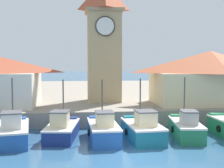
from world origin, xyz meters
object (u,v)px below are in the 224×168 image
Objects in this scene: fishing_boat_far_left at (13,131)px; warehouse_right at (210,77)px; fishing_boat_left_outer at (62,129)px; fishing_boat_center at (186,127)px; fishing_boat_mid_left at (142,129)px; clock_tower at (104,38)px; fishing_boat_left_inner at (103,130)px.

fishing_boat_far_left is 0.48× the size of warehouse_right.
fishing_boat_far_left is at bearing -167.38° from fishing_boat_left_outer.
fishing_boat_center reaches higher than fishing_boat_left_outer.
fishing_boat_mid_left reaches higher than fishing_boat_left_outer.
clock_tower is (7.11, 10.95, 7.15)m from fishing_boat_far_left.
fishing_boat_left_inner is at bearing -176.44° from fishing_boat_center.
fishing_boat_mid_left is at bearing -173.97° from fishing_boat_center.
fishing_boat_left_outer is 0.97× the size of fishing_boat_mid_left.
warehouse_right is (14.09, 7.25, 3.29)m from fishing_boat_left_outer.
fishing_boat_left_outer is 8.96m from fishing_boat_center.
clock_tower reaches higher than fishing_boat_left_outer.
fishing_boat_far_left is at bearing 177.85° from fishing_boat_left_inner.
warehouse_right reaches higher than fishing_boat_left_outer.
fishing_boat_left_inner is 0.99× the size of fishing_boat_mid_left.
fishing_boat_center is at bearing 3.56° from fishing_boat_left_inner.
fishing_boat_mid_left is 3.30m from fishing_boat_center.
fishing_boat_center is at bearing 0.68° from fishing_boat_far_left.
fishing_boat_left_outer is 0.99× the size of fishing_boat_left_inner.
fishing_boat_center is (12.22, 0.15, -0.03)m from fishing_boat_far_left.
fishing_boat_far_left is 19.39m from warehouse_right.
clock_tower reaches higher than warehouse_right.
fishing_boat_left_inner is 13.29m from clock_tower.
fishing_boat_center is (8.94, -0.59, 0.03)m from fishing_boat_left_outer.
fishing_boat_left_inner is at bearing -2.15° from fishing_boat_far_left.
fishing_boat_mid_left is 12.18m from warehouse_right.
fishing_boat_left_outer is 0.44× the size of warehouse_right.
warehouse_right reaches higher than fishing_boat_center.
fishing_boat_far_left reaches higher than fishing_boat_left_inner.
fishing_boat_center is 0.45× the size of warehouse_right.
clock_tower is at bearing 69.47° from fishing_boat_left_outer.
clock_tower is at bearing 99.36° from fishing_boat_mid_left.
fishing_boat_left_inner is (2.89, -0.97, 0.07)m from fishing_boat_left_outer.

